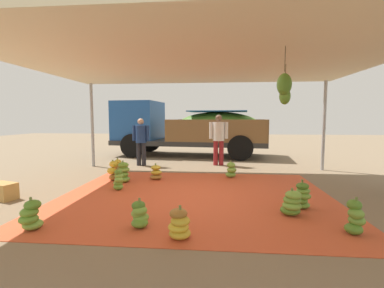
% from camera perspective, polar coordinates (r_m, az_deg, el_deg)
% --- Properties ---
extents(ground_plane, '(40.00, 40.00, 0.00)m').
position_cam_1_polar(ground_plane, '(8.81, 2.31, -5.39)').
color(ground_plane, '#7F6B51').
extents(tarp_orange, '(5.67, 4.78, 0.01)m').
position_cam_1_polar(tarp_orange, '(5.89, 0.76, -10.78)').
color(tarp_orange, '#D1512D').
rests_on(tarp_orange, ground).
extents(tent_canopy, '(8.00, 7.00, 2.88)m').
position_cam_1_polar(tent_canopy, '(5.68, 0.94, 17.01)').
color(tent_canopy, '#9EA0A5').
rests_on(tent_canopy, ground).
extents(banana_bunch_0, '(0.39, 0.39, 0.47)m').
position_cam_1_polar(banana_bunch_0, '(7.66, 8.18, -5.49)').
color(banana_bunch_0, '#6B9E38').
rests_on(banana_bunch_0, tarp_orange).
extents(banana_bunch_1, '(0.35, 0.38, 0.44)m').
position_cam_1_polar(banana_bunch_1, '(4.32, -10.90, -14.31)').
color(banana_bunch_1, '#60932D').
rests_on(banana_bunch_1, tarp_orange).
extents(banana_bunch_2, '(0.46, 0.46, 0.44)m').
position_cam_1_polar(banana_bunch_2, '(7.42, -7.54, -6.00)').
color(banana_bunch_2, '#996628').
rests_on(banana_bunch_2, tarp_orange).
extents(banana_bunch_3, '(0.42, 0.42, 0.46)m').
position_cam_1_polar(banana_bunch_3, '(3.87, -2.68, -16.51)').
color(banana_bunch_3, gold).
rests_on(banana_bunch_3, tarp_orange).
extents(banana_bunch_4, '(0.33, 0.34, 0.53)m').
position_cam_1_polar(banana_bunch_4, '(4.62, 30.97, -13.15)').
color(banana_bunch_4, '#518428').
rests_on(banana_bunch_4, tarp_orange).
extents(banana_bunch_5, '(0.45, 0.45, 0.56)m').
position_cam_1_polar(banana_bunch_5, '(7.27, -14.19, -5.87)').
color(banana_bunch_5, '#6B9E38').
rests_on(banana_bunch_5, tarp_orange).
extents(banana_bunch_6, '(0.41, 0.38, 0.54)m').
position_cam_1_polar(banana_bunch_6, '(5.42, 22.07, -10.13)').
color(banana_bunch_6, '#6B9E38').
rests_on(banana_bunch_6, tarp_orange).
extents(banana_bunch_7, '(0.32, 0.34, 0.55)m').
position_cam_1_polar(banana_bunch_7, '(7.86, -15.21, -5.06)').
color(banana_bunch_7, gold).
rests_on(banana_bunch_7, tarp_orange).
extents(banana_bunch_8, '(0.40, 0.37, 0.55)m').
position_cam_1_polar(banana_bunch_8, '(7.51, -16.19, -5.55)').
color(banana_bunch_8, '#996628').
rests_on(banana_bunch_8, tarp_orange).
extents(banana_bunch_9, '(0.33, 0.34, 0.52)m').
position_cam_1_polar(banana_bunch_9, '(6.52, -15.13, -7.34)').
color(banana_bunch_9, '#60932D').
rests_on(banana_bunch_9, tarp_orange).
extents(banana_bunch_10, '(0.39, 0.43, 0.49)m').
position_cam_1_polar(banana_bunch_10, '(4.75, -30.67, -12.85)').
color(banana_bunch_10, '#75A83D').
rests_on(banana_bunch_10, tarp_orange).
extents(banana_bunch_11, '(0.41, 0.43, 0.47)m').
position_cam_1_polar(banana_bunch_11, '(5.01, 20.14, -11.64)').
color(banana_bunch_11, '#518428').
rests_on(banana_bunch_11, tarp_orange).
extents(cargo_truck_main, '(6.80, 2.99, 2.40)m').
position_cam_1_polar(cargo_truck_main, '(12.06, -1.35, 3.45)').
color(cargo_truck_main, '#2D2D2D').
rests_on(cargo_truck_main, ground).
extents(worker_0, '(0.60, 0.37, 1.65)m').
position_cam_1_polar(worker_0, '(9.63, -10.63, 1.21)').
color(worker_0, '#26262D').
rests_on(worker_0, ground).
extents(worker_1, '(0.65, 0.40, 1.77)m').
position_cam_1_polar(worker_1, '(9.56, 5.60, 1.70)').
color(worker_1, maroon).
rests_on(worker_1, ground).
extents(crate_0, '(0.60, 0.46, 0.34)m').
position_cam_1_polar(crate_0, '(6.81, -34.81, -8.10)').
color(crate_0, '#B78947').
rests_on(crate_0, ground).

